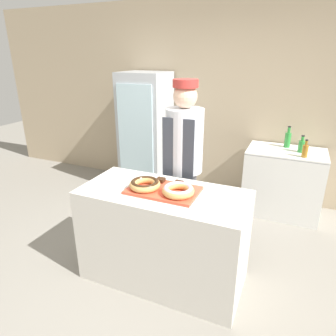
% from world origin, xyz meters
% --- Properties ---
extents(ground_plane, '(14.00, 14.00, 0.00)m').
position_xyz_m(ground_plane, '(0.00, 0.00, 0.00)').
color(ground_plane, gray).
extents(wall_back, '(8.00, 0.06, 2.70)m').
position_xyz_m(wall_back, '(0.00, 2.13, 1.35)').
color(wall_back, tan).
rests_on(wall_back, ground_plane).
extents(display_counter, '(1.45, 0.68, 0.89)m').
position_xyz_m(display_counter, '(0.00, 0.00, 0.44)').
color(display_counter, beige).
rests_on(display_counter, ground_plane).
extents(serving_tray, '(0.60, 0.37, 0.02)m').
position_xyz_m(serving_tray, '(0.00, 0.00, 0.90)').
color(serving_tray, '#D84C33').
rests_on(serving_tray, display_counter).
extents(donut_chocolate_glaze, '(0.27, 0.27, 0.07)m').
position_xyz_m(donut_chocolate_glaze, '(-0.15, -0.04, 0.95)').
color(donut_chocolate_glaze, tan).
rests_on(donut_chocolate_glaze, serving_tray).
extents(donut_light_glaze, '(0.27, 0.27, 0.07)m').
position_xyz_m(donut_light_glaze, '(0.15, -0.04, 0.95)').
color(donut_light_glaze, tan).
rests_on(donut_light_glaze, serving_tray).
extents(brownie_back_left, '(0.07, 0.07, 0.03)m').
position_xyz_m(brownie_back_left, '(-0.09, 0.13, 0.93)').
color(brownie_back_left, '#382111').
rests_on(brownie_back_left, serving_tray).
extents(brownie_back_right, '(0.07, 0.07, 0.03)m').
position_xyz_m(brownie_back_right, '(0.09, 0.13, 0.93)').
color(brownie_back_right, '#382111').
rests_on(brownie_back_right, serving_tray).
extents(baker_person, '(0.38, 0.38, 1.76)m').
position_xyz_m(baker_person, '(-0.04, 0.60, 0.94)').
color(baker_person, '#4C4C51').
rests_on(baker_person, ground_plane).
extents(beverage_fridge, '(0.65, 0.63, 1.75)m').
position_xyz_m(beverage_fridge, '(-1.08, 1.76, 0.88)').
color(beverage_fridge, '#ADB2B7').
rests_on(beverage_fridge, ground_plane).
extents(chest_freezer, '(0.94, 0.62, 0.86)m').
position_xyz_m(chest_freezer, '(0.90, 1.76, 0.43)').
color(chest_freezer, white).
rests_on(chest_freezer, ground_plane).
extents(bottle_amber, '(0.06, 0.06, 0.21)m').
position_xyz_m(bottle_amber, '(1.09, 1.57, 0.94)').
color(bottle_amber, '#99661E').
rests_on(bottle_amber, chest_freezer).
extents(bottle_green, '(0.08, 0.08, 0.28)m').
position_xyz_m(bottle_green, '(0.88, 1.91, 0.96)').
color(bottle_green, '#2D8C38').
rests_on(bottle_green, chest_freezer).
extents(bottle_green_b, '(0.08, 0.08, 0.21)m').
position_xyz_m(bottle_green_b, '(1.05, 1.76, 0.94)').
color(bottle_green_b, '#2D8C38').
rests_on(bottle_green_b, chest_freezer).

